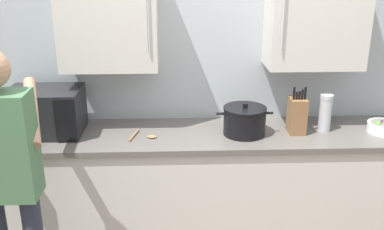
{
  "coord_description": "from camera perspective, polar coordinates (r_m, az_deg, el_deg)",
  "views": [
    {
      "loc": [
        -0.26,
        -1.96,
        2.09
      ],
      "look_at": [
        -0.15,
        0.88,
        1.06
      ],
      "focal_mm": 41.58,
      "sensor_mm": 36.0,
      "label": 1
    }
  ],
  "objects": [
    {
      "name": "fruit_bowl",
      "position": [
        3.39,
        23.38,
        -1.37
      ],
      "size": [
        0.22,
        0.22,
        0.1
      ],
      "color": "white",
      "rests_on": "counter_unit"
    },
    {
      "name": "counter_unit",
      "position": [
        3.33,
        2.59,
        -9.56
      ],
      "size": [
        3.3,
        0.62,
        0.91
      ],
      "color": "beige",
      "rests_on": "ground_plane"
    },
    {
      "name": "knife_block",
      "position": [
        3.17,
        13.31,
        -0.0
      ],
      "size": [
        0.11,
        0.15,
        0.34
      ],
      "color": "brown",
      "rests_on": "counter_unit"
    },
    {
      "name": "thermos_flask",
      "position": [
        3.24,
        16.73,
        0.27
      ],
      "size": [
        0.09,
        0.09,
        0.27
      ],
      "color": "#B7BABF",
      "rests_on": "counter_unit"
    },
    {
      "name": "back_wall_tiled",
      "position": [
        3.25,
        2.43,
        9.54
      ],
      "size": [
        4.11,
        0.44,
        2.9
      ],
      "color": "#B2BCC1",
      "rests_on": "ground_plane"
    },
    {
      "name": "microwave_oven",
      "position": [
        3.22,
        -18.76,
        0.35
      ],
      "size": [
        0.51,
        0.72,
        0.31
      ],
      "color": "black",
      "rests_on": "counter_unit"
    },
    {
      "name": "person_figure",
      "position": [
        2.62,
        -22.75,
        -6.66
      ],
      "size": [
        0.44,
        0.55,
        1.65
      ],
      "color": "#282D3D",
      "rests_on": "ground_plane"
    },
    {
      "name": "stock_pot",
      "position": [
        3.08,
        6.75,
        -0.73
      ],
      "size": [
        0.39,
        0.3,
        0.22
      ],
      "color": "black",
      "rests_on": "counter_unit"
    },
    {
      "name": "wooden_spoon",
      "position": [
        3.06,
        -6.25,
        -2.69
      ],
      "size": [
        0.19,
        0.19,
        0.02
      ],
      "color": "#A37547",
      "rests_on": "counter_unit"
    }
  ]
}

